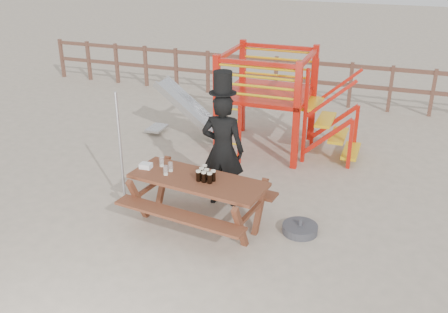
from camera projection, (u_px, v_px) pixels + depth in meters
ground at (188, 230)px, 7.67m from camera, size 60.00×60.00×0.00m
back_fence at (294, 75)px, 13.38m from camera, size 15.09×0.09×1.20m
playground_fort at (263, 99)px, 10.27m from camera, size 4.71×1.84×2.10m
picnic_table at (198, 196)px, 7.62m from camera, size 2.25×1.69×0.81m
man_with_hat at (223, 147)px, 8.08m from camera, size 0.74×0.52×2.27m
metal_pole at (121, 152)px, 7.93m from camera, size 0.04×0.04×1.99m
parasol_base at (300, 229)px, 7.60m from camera, size 0.54×0.54×0.23m
paper_bag at (146, 166)px, 7.83m from camera, size 0.19×0.15×0.08m
stout_pints at (205, 175)px, 7.43m from camera, size 0.28×0.30×0.17m
empty_glasses at (166, 167)px, 7.73m from camera, size 0.29×0.33×0.15m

